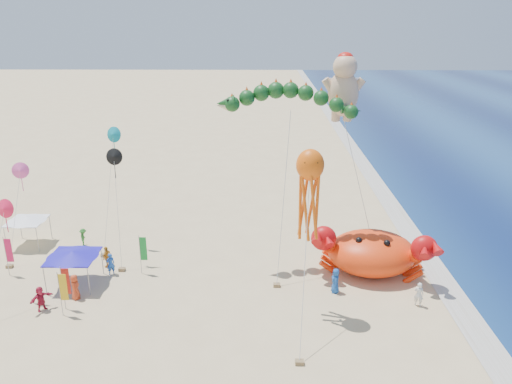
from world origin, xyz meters
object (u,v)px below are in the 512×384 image
(cherub_kite, at_px, (344,85))
(dragon_kite, at_px, (289,104))
(octopus_kite, at_px, (309,188))
(canopy_white, at_px, (26,219))
(crab_inflatable, at_px, (372,252))
(canopy_blue, at_px, (72,254))

(cherub_kite, bearing_deg, dragon_kite, -157.98)
(octopus_kite, bearing_deg, canopy_white, 157.04)
(crab_inflatable, height_order, cherub_kite, cherub_kite)
(dragon_kite, xyz_separation_m, canopy_blue, (-15.65, -4.00, -10.25))
(cherub_kite, relative_size, canopy_white, 5.03)
(crab_inflatable, bearing_deg, cherub_kite, 123.09)
(canopy_blue, bearing_deg, canopy_white, 133.91)
(octopus_kite, xyz_separation_m, canopy_blue, (-16.68, 3.14, -6.24))
(crab_inflatable, xyz_separation_m, dragon_kite, (-6.52, 1.87, 10.94))
(canopy_white, bearing_deg, dragon_kite, -6.82)
(dragon_kite, bearing_deg, octopus_kite, -81.82)
(cherub_kite, bearing_deg, canopy_blue, -163.98)
(dragon_kite, height_order, cherub_kite, cherub_kite)
(cherub_kite, xyz_separation_m, canopy_blue, (-19.85, -5.70, -11.38))
(cherub_kite, height_order, canopy_blue, cherub_kite)
(dragon_kite, height_order, canopy_blue, dragon_kite)
(crab_inflatable, relative_size, canopy_white, 2.82)
(octopus_kite, distance_m, canopy_blue, 18.08)
(cherub_kite, height_order, octopus_kite, cherub_kite)
(octopus_kite, height_order, canopy_white, octopus_kite)
(cherub_kite, bearing_deg, canopy_white, 177.94)
(canopy_blue, bearing_deg, crab_inflatable, 5.48)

